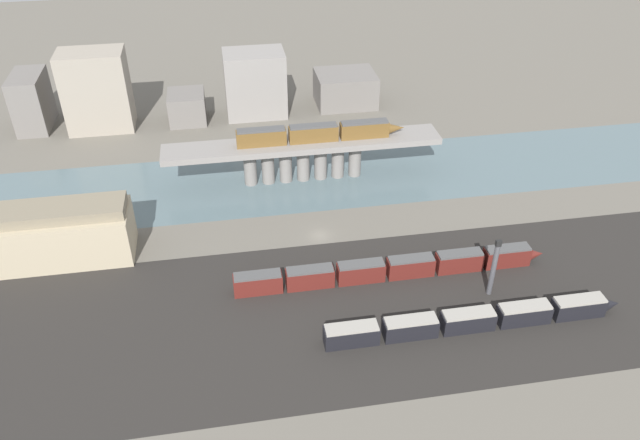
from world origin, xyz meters
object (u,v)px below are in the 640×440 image
Objects in this scene: train_yard_mid at (391,269)px; signal_tower at (494,268)px; train_yard_near at (475,320)px; warehouse_building at (54,234)px; train_on_bridge at (319,133)px.

signal_tower is at bearing -24.58° from train_yard_mid.
warehouse_building is at bearing 156.06° from train_yard_near.
train_yard_mid is 5.02× the size of signal_tower.
warehouse_building is 2.41× the size of signal_tower.
train_yard_near is at bearing -23.94° from warehouse_building.
warehouse_building reaches higher than train_yard_near.
train_on_bridge is 0.65× the size of train_yard_mid.
train_on_bridge is 3.25× the size of signal_tower.
warehouse_building is (-56.44, -22.35, -6.35)m from train_on_bridge.
train_yard_mid is 2.08× the size of warehouse_building.
train_on_bridge is 53.47m from signal_tower.
train_on_bridge is at bearing 108.02° from train_yard_near.
train_on_bridge is 1.35× the size of warehouse_building.
train_yard_near is at bearing -71.98° from train_on_bridge.
train_on_bridge is 61.03m from warehouse_building.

